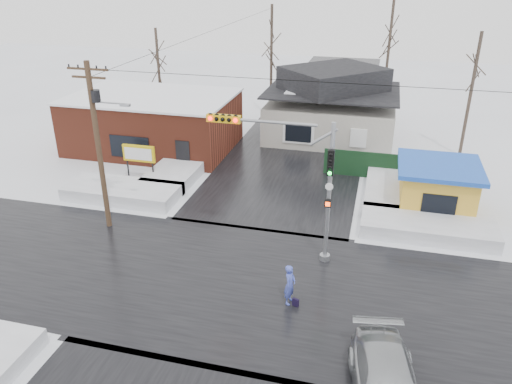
% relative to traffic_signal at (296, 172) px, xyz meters
% --- Properties ---
extents(ground, '(120.00, 120.00, 0.00)m').
position_rel_traffic_signal_xyz_m(ground, '(-2.43, -2.97, -4.54)').
color(ground, white).
rests_on(ground, ground).
extents(road_ns, '(10.00, 120.00, 0.02)m').
position_rel_traffic_signal_xyz_m(road_ns, '(-2.43, -2.97, -4.53)').
color(road_ns, black).
rests_on(road_ns, ground).
extents(road_ew, '(120.00, 10.00, 0.02)m').
position_rel_traffic_signal_xyz_m(road_ew, '(-2.43, -2.97, -4.53)').
color(road_ew, black).
rests_on(road_ew, ground).
extents(snowbank_nw, '(7.00, 3.00, 0.80)m').
position_rel_traffic_signal_xyz_m(snowbank_nw, '(-11.43, 4.03, -4.14)').
color(snowbank_nw, white).
rests_on(snowbank_nw, ground).
extents(snowbank_ne, '(7.00, 3.00, 0.80)m').
position_rel_traffic_signal_xyz_m(snowbank_ne, '(6.57, 4.03, -4.14)').
color(snowbank_ne, white).
rests_on(snowbank_ne, ground).
extents(snowbank_nside_w, '(3.00, 8.00, 0.80)m').
position_rel_traffic_signal_xyz_m(snowbank_nside_w, '(-9.43, 9.03, -4.14)').
color(snowbank_nside_w, white).
rests_on(snowbank_nside_w, ground).
extents(snowbank_nside_e, '(3.00, 8.00, 0.80)m').
position_rel_traffic_signal_xyz_m(snowbank_nside_e, '(4.57, 9.03, -4.14)').
color(snowbank_nside_e, white).
rests_on(snowbank_nside_e, ground).
extents(traffic_signal, '(6.05, 0.68, 7.00)m').
position_rel_traffic_signal_xyz_m(traffic_signal, '(0.00, 0.00, 0.00)').
color(traffic_signal, gray).
rests_on(traffic_signal, ground).
extents(utility_pole, '(3.15, 0.44, 9.00)m').
position_rel_traffic_signal_xyz_m(utility_pole, '(-10.36, 0.53, 0.57)').
color(utility_pole, '#382619').
rests_on(utility_pole, ground).
extents(brick_building, '(12.20, 8.20, 4.12)m').
position_rel_traffic_signal_xyz_m(brick_building, '(-13.43, 13.03, -2.46)').
color(brick_building, maroon).
rests_on(brick_building, ground).
extents(marquee_sign, '(2.20, 0.21, 2.55)m').
position_rel_traffic_signal_xyz_m(marquee_sign, '(-11.43, 6.53, -2.62)').
color(marquee_sign, black).
rests_on(marquee_sign, ground).
extents(house, '(10.40, 8.40, 5.76)m').
position_rel_traffic_signal_xyz_m(house, '(-0.43, 19.03, -1.92)').
color(house, '#B8B1A6').
rests_on(house, ground).
extents(kiosk, '(4.60, 4.60, 2.88)m').
position_rel_traffic_signal_xyz_m(kiosk, '(7.07, 7.03, -3.08)').
color(kiosk, gold).
rests_on(kiosk, ground).
extents(fence, '(8.00, 0.12, 1.80)m').
position_rel_traffic_signal_xyz_m(fence, '(4.07, 11.03, -3.64)').
color(fence, black).
rests_on(fence, ground).
extents(tree_far_left, '(3.00, 3.00, 10.00)m').
position_rel_traffic_signal_xyz_m(tree_far_left, '(-6.43, 23.03, 3.41)').
color(tree_far_left, '#332821').
rests_on(tree_far_left, ground).
extents(tree_far_mid, '(3.00, 3.00, 12.00)m').
position_rel_traffic_signal_xyz_m(tree_far_mid, '(3.57, 25.03, 5.00)').
color(tree_far_mid, '#332821').
rests_on(tree_far_mid, ground).
extents(tree_far_right, '(3.00, 3.00, 9.00)m').
position_rel_traffic_signal_xyz_m(tree_far_right, '(9.57, 17.03, 2.62)').
color(tree_far_right, '#332821').
rests_on(tree_far_right, ground).
extents(tree_far_west, '(3.00, 3.00, 8.00)m').
position_rel_traffic_signal_xyz_m(tree_far_west, '(-16.43, 21.03, 1.82)').
color(tree_far_west, '#332821').
rests_on(tree_far_west, ground).
extents(pedestrian, '(0.57, 0.74, 1.83)m').
position_rel_traffic_signal_xyz_m(pedestrian, '(0.53, -3.71, -3.62)').
color(pedestrian, '#4352BC').
rests_on(pedestrian, ground).
extents(shopping_bag, '(0.30, 0.21, 0.35)m').
position_rel_traffic_signal_xyz_m(shopping_bag, '(0.83, -3.88, -4.36)').
color(shopping_bag, black).
rests_on(shopping_bag, ground).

